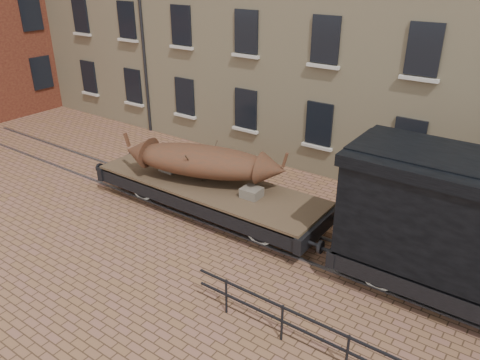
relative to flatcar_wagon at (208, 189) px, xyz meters
The scene contains 4 objects.
ground 1.08m from the flatcar_wagon, ahead, with size 90.00×90.00×0.00m, color brown.
rail_track 1.06m from the flatcar_wagon, ahead, with size 30.00×1.52×0.06m.
flatcar_wagon is the anchor object (origin of this frame).
iron_boat 1.01m from the flatcar_wagon, behind, with size 5.83×3.03×1.44m.
Camera 1 is at (8.61, -11.10, 8.05)m, focal length 35.00 mm.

